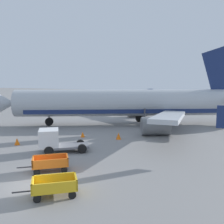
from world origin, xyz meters
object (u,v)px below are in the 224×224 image
at_px(baggage_cart_second_in_row, 50,163).
at_px(traffic_cone_mid_apron, 17,141).
at_px(airplane, 132,103).
at_px(baggage_cart_nearest, 54,186).
at_px(traffic_cone_by_carts, 83,134).
at_px(traffic_cone_near_plane, 118,136).
at_px(service_truck_beside_carts, 55,140).

distance_m(baggage_cart_second_in_row, traffic_cone_mid_apron, 8.72).
relative_size(airplane, baggage_cart_nearest, 10.67).
bearing_deg(traffic_cone_by_carts, airplane, 72.11).
relative_size(traffic_cone_mid_apron, traffic_cone_by_carts, 1.13).
bearing_deg(baggage_cart_second_in_row, traffic_cone_near_plane, 82.38).
height_order(airplane, traffic_cone_near_plane, airplane).
bearing_deg(traffic_cone_mid_apron, baggage_cart_nearest, -39.12).
height_order(service_truck_beside_carts, traffic_cone_by_carts, service_truck_beside_carts).
xyz_separation_m(airplane, service_truck_beside_carts, (-2.64, -15.13, -1.95)).
bearing_deg(airplane, traffic_cone_by_carts, -107.89).
xyz_separation_m(airplane, baggage_cart_second_in_row, (-0.27, -19.21, -2.45)).
bearing_deg(traffic_cone_near_plane, traffic_cone_mid_apron, -146.32).
bearing_deg(baggage_cart_nearest, service_truck_beside_carts, 123.81).
relative_size(airplane, baggage_cart_second_in_row, 10.69).
relative_size(baggage_cart_nearest, traffic_cone_by_carts, 5.42).
bearing_deg(baggage_cart_second_in_row, traffic_cone_mid_apron, 146.67).
relative_size(baggage_cart_second_in_row, traffic_cone_near_plane, 4.58).
xyz_separation_m(baggage_cart_second_in_row, traffic_cone_by_carts, (-2.68, 10.05, -0.29)).
relative_size(airplane, traffic_cone_mid_apron, 51.08).
height_order(baggage_cart_second_in_row, traffic_cone_mid_apron, baggage_cart_second_in_row).
height_order(airplane, traffic_cone_by_carts, airplane).
height_order(baggage_cart_second_in_row, service_truck_beside_carts, service_truck_beside_carts).
xyz_separation_m(airplane, traffic_cone_by_carts, (-2.96, -9.16, -2.75)).
distance_m(baggage_cart_nearest, service_truck_beside_carts, 8.70).
bearing_deg(traffic_cone_near_plane, baggage_cart_second_in_row, -97.62).
relative_size(traffic_cone_near_plane, traffic_cone_by_carts, 1.18).
bearing_deg(service_truck_beside_carts, airplane, 80.11).
xyz_separation_m(airplane, traffic_cone_near_plane, (1.14, -8.62, -2.69)).
bearing_deg(baggage_cart_nearest, airplane, 95.61).
distance_m(airplane, baggage_cart_second_in_row, 19.36).
bearing_deg(traffic_cone_by_carts, baggage_cart_second_in_row, -75.05).
bearing_deg(baggage_cart_second_in_row, baggage_cart_nearest, -51.83).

